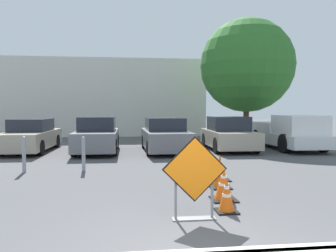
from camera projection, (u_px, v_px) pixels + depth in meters
name	position (u px, v px, depth m)	size (l,w,h in m)	color
ground_plane	(148.00, 154.00, 13.93)	(96.00, 96.00, 0.00)	#4C4C4F
road_closed_sign	(195.00, 176.00, 5.54)	(1.12, 0.20, 1.44)	black
traffic_cone_nearest	(227.00, 196.00, 6.01)	(0.40, 0.40, 0.62)	black
traffic_cone_second	(224.00, 185.00, 6.80)	(0.52, 0.52, 0.66)	black
traffic_cone_third	(220.00, 174.00, 7.88)	(0.50, 0.50, 0.70)	black
traffic_cone_fourth	(220.00, 168.00, 8.71)	(0.52, 0.52, 0.68)	black
parked_car_nearest	(31.00, 136.00, 14.78)	(1.80, 4.65, 1.46)	#A39984
parked_car_second	(97.00, 136.00, 14.42)	(1.83, 4.23, 1.56)	slate
parked_car_third	(165.00, 136.00, 14.76)	(2.02, 4.52, 1.51)	slate
parked_car_fourth	(229.00, 135.00, 15.27)	(2.00, 4.08, 1.56)	#A39984
pickup_truck	(291.00, 134.00, 15.52)	(2.06, 5.14, 1.63)	silver
bollard_nearest	(84.00, 153.00, 10.00)	(0.12, 0.12, 1.06)	gray
bollard_second	(24.00, 153.00, 9.80)	(0.12, 0.12, 1.09)	gray
building_facade_backdrop	(93.00, 98.00, 24.85)	(16.41, 5.00, 5.47)	beige
street_tree_behind_lot	(247.00, 66.00, 18.61)	(5.30, 5.30, 7.04)	#513823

